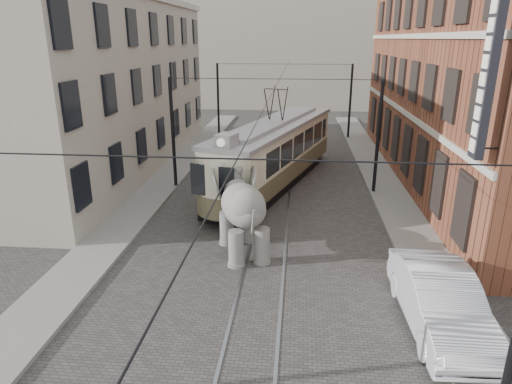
# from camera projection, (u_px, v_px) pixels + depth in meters

# --- Properties ---
(ground) EXTENTS (120.00, 120.00, 0.00)m
(ground) POSITION_uv_depth(u_px,v_px,m) (269.00, 236.00, 19.03)
(ground) COLOR #42403D
(tram_rails) EXTENTS (1.54, 80.00, 0.02)m
(tram_rails) POSITION_uv_depth(u_px,v_px,m) (269.00, 236.00, 19.03)
(tram_rails) COLOR slate
(tram_rails) RESTS_ON ground
(sidewalk_right) EXTENTS (2.00, 60.00, 0.15)m
(sidewalk_right) POSITION_uv_depth(u_px,v_px,m) (415.00, 240.00, 18.47)
(sidewalk_right) COLOR slate
(sidewalk_right) RESTS_ON ground
(sidewalk_left) EXTENTS (2.00, 60.00, 0.15)m
(sidewalk_left) POSITION_uv_depth(u_px,v_px,m) (120.00, 228.00, 19.59)
(sidewalk_left) COLOR slate
(sidewalk_left) RESTS_ON ground
(brick_building) EXTENTS (8.00, 26.00, 12.00)m
(brick_building) POSITION_uv_depth(u_px,v_px,m) (482.00, 75.00, 24.59)
(brick_building) COLOR brown
(brick_building) RESTS_ON ground
(stucco_building) EXTENTS (7.00, 24.00, 10.00)m
(stucco_building) POSITION_uv_depth(u_px,v_px,m) (103.00, 88.00, 27.83)
(stucco_building) COLOR gray
(stucco_building) RESTS_ON ground
(distant_block) EXTENTS (28.00, 10.00, 14.00)m
(distant_block) POSITION_uv_depth(u_px,v_px,m) (292.00, 46.00, 54.46)
(distant_block) COLOR gray
(distant_block) RESTS_ON ground
(catenary) EXTENTS (11.00, 30.20, 6.00)m
(catenary) POSITION_uv_depth(u_px,v_px,m) (272.00, 141.00, 22.79)
(catenary) COLOR black
(catenary) RESTS_ON ground
(tram) EXTENTS (6.76, 13.76, 5.38)m
(tram) POSITION_uv_depth(u_px,v_px,m) (276.00, 138.00, 24.92)
(tram) COLOR beige
(tram) RESTS_ON ground
(elephant) EXTENTS (4.20, 5.58, 3.03)m
(elephant) POSITION_uv_depth(u_px,v_px,m) (243.00, 216.00, 17.08)
(elephant) COLOR slate
(elephant) RESTS_ON ground
(parked_car) EXTENTS (2.05, 5.29, 1.72)m
(parked_car) POSITION_uv_depth(u_px,v_px,m) (440.00, 300.00, 12.79)
(parked_car) COLOR #B8B8BE
(parked_car) RESTS_ON ground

